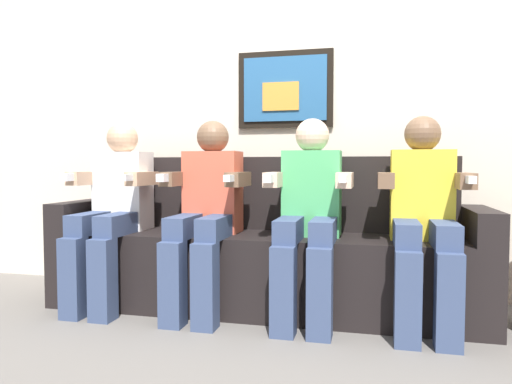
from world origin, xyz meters
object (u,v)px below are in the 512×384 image
Objects in this scene: person_rightmost at (424,212)px; person_right_center at (309,210)px; couch at (263,255)px; person_left_center at (206,208)px; person_leftmost at (113,206)px.

person_right_center is at bearing -179.95° from person_rightmost.
couch is 0.45m from person_left_center.
person_right_center is (0.59, 0.00, 0.00)m from person_left_center.
person_leftmost and person_right_center have the same top height.
couch is at bearing 10.82° from person_leftmost.
person_rightmost is (1.18, 0.00, -0.00)m from person_left_center.
person_right_center is (1.18, 0.00, 0.00)m from person_leftmost.
person_right_center is at bearing -29.83° from couch.
couch is at bearing 150.17° from person_right_center.
person_leftmost is (-0.88, -0.17, 0.29)m from couch.
person_rightmost reaches higher than couch.
person_left_center is 1.00× the size of person_right_center.
person_left_center is at bearing 180.00° from person_right_center.
person_right_center is (0.29, -0.17, 0.29)m from couch.
person_rightmost is at bearing 0.02° from person_leftmost.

